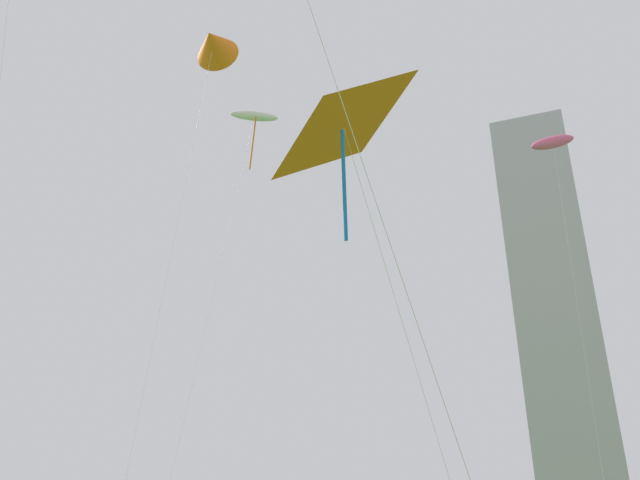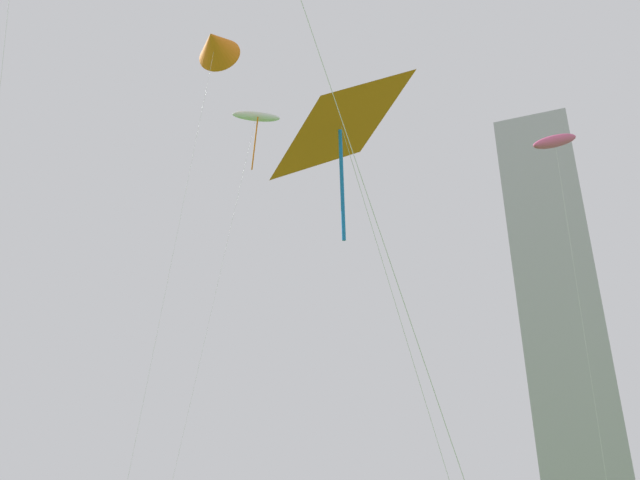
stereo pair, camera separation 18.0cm
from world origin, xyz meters
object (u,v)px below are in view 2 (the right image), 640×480
object	(u,v)px
kite_flying_0	(341,129)
kite_flying_4	(215,45)
kite_flying_5	(555,141)
distant_highrise_1	(561,314)
kite_flying_6	(256,117)

from	to	relation	value
kite_flying_0	kite_flying_4	bearing A→B (deg)	145.93
kite_flying_5	kite_flying_0	bearing A→B (deg)	-93.14
kite_flying_4	kite_flying_5	distance (m)	22.95
kite_flying_0	kite_flying_4	xyz separation A→B (m)	(-17.55, 11.87, 20.21)
kite_flying_0	kite_flying_5	xyz separation A→B (m)	(1.14, 20.78, 10.30)
kite_flying_4	kite_flying_5	xyz separation A→B (m)	(18.69, 8.91, -9.91)
kite_flying_0	distant_highrise_1	bearing A→B (deg)	101.66
kite_flying_4	kite_flying_6	size ratio (longest dim) A/B	1.13
kite_flying_6	distant_highrise_1	xyz separation A→B (m)	(-9.69, 117.19, 18.40)
kite_flying_0	distant_highrise_1	world-z (taller)	distant_highrise_1
kite_flying_5	distant_highrise_1	xyz separation A→B (m)	(-28.82, 113.29, 25.47)
kite_flying_0	kite_flying_6	world-z (taller)	kite_flying_6
kite_flying_6	distant_highrise_1	world-z (taller)	distant_highrise_1
kite_flying_5	kite_flying_6	distance (m)	20.76
kite_flying_4	distant_highrise_1	distance (m)	123.60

